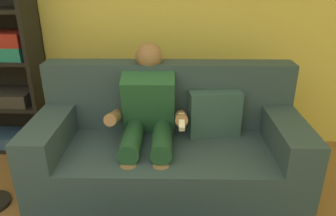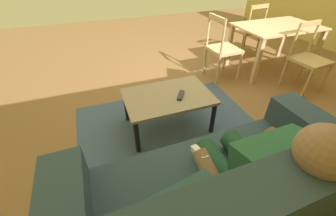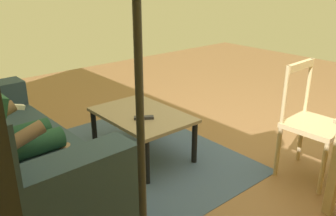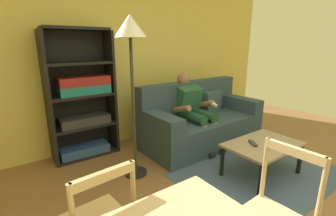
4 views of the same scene
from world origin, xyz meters
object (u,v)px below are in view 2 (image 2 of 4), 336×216
person_lounging (252,174)px  tv_remote (181,95)px  dining_table (276,33)px  dining_chair_facing_couch (222,49)px  coffee_table (168,100)px  dining_chair_near_wall (309,59)px  dining_chair_by_doorway (247,30)px  couch (221,204)px

person_lounging → tv_remote: bearing=-92.2°
dining_table → tv_remote: bearing=24.2°
tv_remote → dining_chair_facing_couch: (-1.05, -0.90, 0.03)m
coffee_table → person_lounging: bearing=93.5°
person_lounging → dining_chair_facing_couch: bearing=-118.2°
dining_chair_near_wall → dining_chair_by_doorway: size_ratio=0.98×
dining_chair_near_wall → dining_chair_facing_couch: (0.95, -0.67, 0.02)m
tv_remote → dining_table: bearing=57.1°
couch → dining_table: bearing=-137.4°
couch → person_lounging: 0.29m
person_lounging → dining_table: 2.89m
dining_table → dining_chair_facing_couch: size_ratio=1.32×
dining_chair_by_doorway → dining_chair_facing_couch: bearing=35.3°
person_lounging → dining_chair_near_wall: (-2.04, -1.36, -0.16)m
dining_chair_near_wall → person_lounging: bearing=33.7°
person_lounging → dining_chair_facing_couch: size_ratio=1.22×
person_lounging → dining_chair_facing_couch: person_lounging is taller
tv_remote → dining_chair_by_doorway: size_ratio=0.19×
person_lounging → coffee_table: 1.23m
coffee_table → dining_chair_by_doorway: bearing=-144.6°
dining_chair_facing_couch → dining_table: bearing=-179.9°
couch → dining_chair_near_wall: size_ratio=2.21×
tv_remote → dining_chair_near_wall: (-2.00, -0.22, 0.01)m
coffee_table → tv_remote: 0.15m
tv_remote → dining_chair_by_doorway: 2.55m
couch → dining_table: (-2.21, -2.03, 0.25)m
dining_chair_facing_couch → dining_chair_by_doorway: bearing=-144.7°
coffee_table → dining_chair_by_doorway: (-2.12, -1.51, 0.09)m
coffee_table → couch: bearing=85.9°
coffee_table → dining_chair_facing_couch: bearing=-144.4°
dining_table → dining_chair_by_doorway: bearing=-90.4°
couch → dining_chair_facing_couch: (-1.25, -2.03, 0.11)m
dining_chair_by_doorway → dining_chair_near_wall: bearing=89.7°
couch → dining_chair_by_doorway: couch is taller
dining_chair_facing_couch → dining_chair_near_wall: bearing=144.6°
dining_chair_near_wall → dining_chair_facing_couch: bearing=-35.4°
coffee_table → dining_table: size_ratio=0.73×
person_lounging → dining_chair_facing_couch: 2.31m
dining_table → dining_chair_facing_couch: 0.96m
coffee_table → dining_chair_near_wall: 2.12m
dining_table → coffee_table: bearing=21.5°
coffee_table → dining_chair_facing_couch: (-1.17, -0.83, 0.10)m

